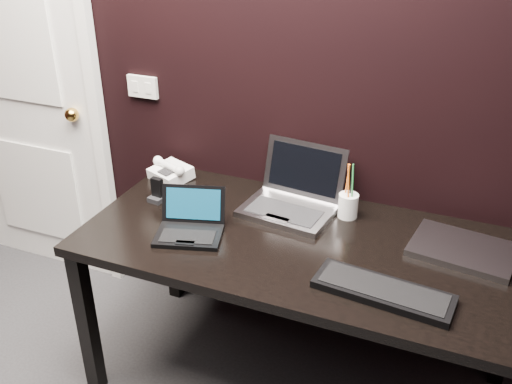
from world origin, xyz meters
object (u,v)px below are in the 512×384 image
at_px(desk, 303,258).
at_px(ext_keyboard, 383,291).
at_px(closed_laptop, 462,249).
at_px(pen_cup, 348,205).
at_px(mobile_phone, 157,193).
at_px(desk_phone, 170,172).
at_px(silver_laptop, 292,199).
at_px(netbook, 190,226).
at_px(door, 19,85).

bearing_deg(desk, ext_keyboard, -31.88).
distance_m(closed_laptop, pen_cup, 0.47).
bearing_deg(mobile_phone, desk_phone, 104.45).
xyz_separation_m(silver_laptop, ext_keyboard, (0.47, -0.43, -0.03)).
distance_m(netbook, pen_cup, 0.64).
height_order(door, silver_laptop, door).
distance_m(door, ext_keyboard, 2.10).
xyz_separation_m(door, pen_cup, (1.75, -0.13, -0.25)).
distance_m(silver_laptop, mobile_phone, 0.58).
bearing_deg(desk, closed_laptop, 14.62).
relative_size(mobile_phone, pen_cup, 0.45).
bearing_deg(ext_keyboard, silver_laptop, 137.56).
relative_size(netbook, desk_phone, 1.42).
bearing_deg(netbook, pen_cup, 34.30).
relative_size(desk, silver_laptop, 4.31).
bearing_deg(silver_laptop, mobile_phone, -164.60).
distance_m(desk, desk_phone, 0.79).
distance_m(door, silver_laptop, 1.56).
height_order(netbook, ext_keyboard, netbook).
relative_size(door, pen_cup, 9.12).
bearing_deg(desk_phone, netbook, -51.19).
distance_m(door, netbook, 1.35).
height_order(desk_phone, mobile_phone, mobile_phone).
bearing_deg(mobile_phone, pen_cup, 13.02).
relative_size(door, mobile_phone, 20.41).
bearing_deg(ext_keyboard, pen_cup, 117.46).
xyz_separation_m(door, netbook, (1.23, -0.49, -0.27)).
height_order(netbook, closed_laptop, netbook).
bearing_deg(closed_laptop, ext_keyboard, -121.46).
bearing_deg(desk_phone, ext_keyboard, -23.97).
relative_size(silver_laptop, closed_laptop, 1.00).
bearing_deg(closed_laptop, mobile_phone, -176.01).
xyz_separation_m(mobile_phone, pen_cup, (0.78, 0.18, 0.02)).
bearing_deg(door, ext_keyboard, -16.45).
height_order(desk, ext_keyboard, ext_keyboard).
distance_m(netbook, closed_laptop, 1.02).
bearing_deg(door, mobile_phone, -17.99).
relative_size(netbook, pen_cup, 1.29).
height_order(ext_keyboard, pen_cup, pen_cup).
bearing_deg(silver_laptop, desk, -59.88).
relative_size(desk, pen_cup, 7.24).
xyz_separation_m(door, silver_laptop, (1.53, -0.16, -0.26)).
xyz_separation_m(closed_laptop, desk_phone, (-1.29, 0.12, 0.02)).
bearing_deg(silver_laptop, ext_keyboard, -42.44).
relative_size(desk_phone, mobile_phone, 2.03).
distance_m(door, desk_phone, 0.96).
bearing_deg(netbook, ext_keyboard, -6.98).
bearing_deg(closed_laptop, pen_cup, 168.24).
xyz_separation_m(ext_keyboard, closed_laptop, (0.22, 0.36, -0.00)).
relative_size(ext_keyboard, pen_cup, 1.99).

